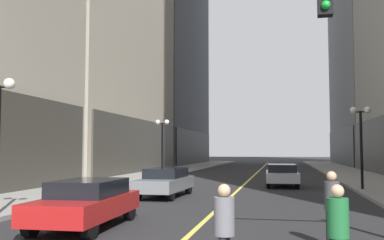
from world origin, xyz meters
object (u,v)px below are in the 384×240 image
car_grey (165,181)px  car_silver (282,174)px  pedestrian_in_grey_suit (224,226)px  street_lamp_left_far (162,135)px  car_red (87,202)px  pedestrian_with_orange_bag (332,203)px  pedestrian_in_green_parka (338,228)px  street_lamp_right_mid (361,129)px

car_grey → car_silver: size_ratio=0.95×
car_grey → pedestrian_in_grey_suit: bearing=-70.9°
car_grey → street_lamp_left_far: street_lamp_left_far is taller
car_grey → car_red: bearing=-90.5°
car_silver → pedestrian_in_grey_suit: bearing=-92.7°
car_red → street_lamp_left_far: bearing=99.5°
street_lamp_left_far → car_red: bearing=-80.5°
pedestrian_with_orange_bag → car_red: bearing=169.2°
car_grey → pedestrian_with_orange_bag: size_ratio=2.66×
pedestrian_in_green_parka → pedestrian_with_orange_bag: 3.02m
car_silver → pedestrian_with_orange_bag: pedestrian_with_orange_bag is taller
car_silver → pedestrian_in_grey_suit: 19.69m
pedestrian_in_grey_suit → pedestrian_with_orange_bag: bearing=57.5°
pedestrian_in_grey_suit → pedestrian_in_green_parka: (1.79, 0.16, 0.01)m
car_grey → car_silver: 8.78m
car_silver → pedestrian_with_orange_bag: (1.11, -16.50, 0.26)m
pedestrian_in_grey_suit → street_lamp_left_far: 25.80m
car_grey → car_silver: (5.31, 6.99, 0.00)m
car_red → pedestrian_with_orange_bag: 6.60m
street_lamp_left_far → pedestrian_in_grey_suit: bearing=-72.3°
car_red → car_grey: bearing=89.5°
car_red → car_grey: size_ratio=0.97×
car_silver → street_lamp_right_mid: street_lamp_right_mid is taller
car_grey → pedestrian_in_green_parka: (6.18, -12.52, 0.22)m
car_silver → street_lamp_left_far: street_lamp_left_far is taller
car_grey → pedestrian_in_green_parka: size_ratio=2.77×
car_grey → street_lamp_left_far: 12.55m
car_silver → street_lamp_left_far: 10.28m
car_red → street_lamp_right_mid: 15.89m
street_lamp_right_mid → pedestrian_in_grey_suit: bearing=-106.4°
car_grey → pedestrian_with_orange_bag: pedestrian_with_orange_bag is taller
car_red → pedestrian_in_green_parka: bearing=-34.3°
pedestrian_with_orange_bag → street_lamp_left_far: street_lamp_left_far is taller
pedestrian_with_orange_bag → car_silver: bearing=93.8°
pedestrian_in_green_parka → pedestrian_with_orange_bag: pedestrian_with_orange_bag is taller
pedestrian_in_green_parka → car_silver: bearing=92.6°
car_silver → pedestrian_with_orange_bag: size_ratio=2.79×
pedestrian_in_grey_suit → pedestrian_in_green_parka: pedestrian_in_green_parka is taller
car_silver → pedestrian_in_green_parka: size_ratio=2.91×
car_grey → street_lamp_left_far: size_ratio=1.02×
car_grey → car_silver: same height
car_red → car_grey: (0.07, 8.26, -0.00)m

